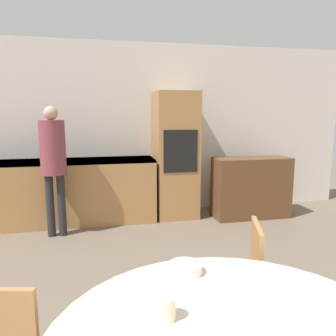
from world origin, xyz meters
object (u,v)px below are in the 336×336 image
object	(u,v)px
cup	(166,308)
bowl_near	(185,268)
chair_far_right	(239,278)
oven_unit	(176,155)
sideboard	(251,187)
person_standing	(53,157)

from	to	relation	value
cup	bowl_near	distance (m)	0.39
chair_far_right	oven_unit	bearing A→B (deg)	-165.60
sideboard	cup	xyz separation A→B (m)	(-1.99, -3.29, 0.35)
sideboard	person_standing	size ratio (longest dim) A/B	0.69
cup	chair_far_right	bearing A→B (deg)	47.58
person_standing	sideboard	bearing A→B (deg)	4.49
sideboard	chair_far_right	xyz separation A→B (m)	(-1.35, -2.60, 0.04)
chair_far_right	person_standing	world-z (taller)	person_standing
chair_far_right	bowl_near	size ratio (longest dim) A/B	5.00
chair_far_right	bowl_near	bearing A→B (deg)	-34.15
person_standing	cup	size ratio (longest dim) A/B	16.79
oven_unit	bowl_near	xyz separation A→B (m)	(-0.72, -3.22, -0.16)
cup	bowl_near	xyz separation A→B (m)	(0.17, 0.35, -0.02)
sideboard	chair_far_right	size ratio (longest dim) A/B	1.31
sideboard	person_standing	distance (m)	2.84
oven_unit	cup	xyz separation A→B (m)	(-0.89, -3.57, -0.13)
sideboard	cup	bearing A→B (deg)	-121.12
sideboard	bowl_near	size ratio (longest dim) A/B	6.57
person_standing	chair_far_right	bearing A→B (deg)	-59.13
oven_unit	sideboard	xyz separation A→B (m)	(1.10, -0.28, -0.48)
oven_unit	person_standing	world-z (taller)	oven_unit
oven_unit	chair_far_right	distance (m)	2.93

